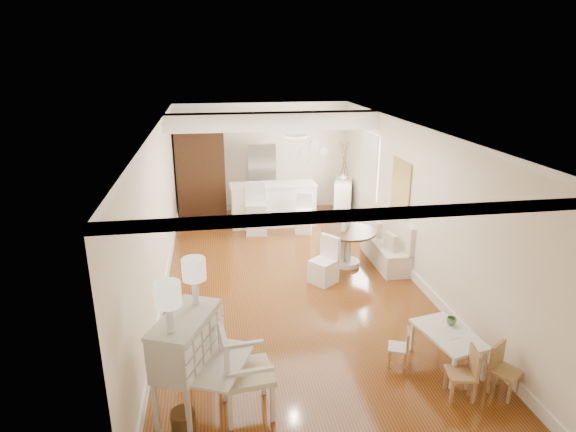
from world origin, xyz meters
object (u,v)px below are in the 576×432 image
object	(u,v)px
breakfast_counter	(273,204)
pantry_cabinet	(201,171)
kids_table	(447,349)
kids_chair_c	(506,371)
kids_chair_b	(398,347)
bar_stool_left	(256,209)
dining_table	(348,248)
fridge	(275,178)
slip_chair_near	(324,260)
sideboard	(343,197)
bar_stool_right	(304,214)
wicker_basket	(183,422)
slip_chair_far	(336,239)
kids_chair_a	(461,373)
gustavian_armchair	(247,371)
secretary_bureau	(188,365)

from	to	relation	value
breakfast_counter	pantry_cabinet	distance (m)	2.11
kids_table	kids_chair_c	world-z (taller)	kids_chair_c
kids_chair_b	bar_stool_left	distance (m)	5.47
kids_chair_b	pantry_cabinet	size ratio (longest dim) A/B	0.24
kids_chair_c	bar_stool_left	distance (m)	6.53
dining_table	fridge	bearing A→B (deg)	104.10
slip_chair_near	bar_stool_left	distance (m)	2.89
kids_table	sideboard	distance (m)	6.52
bar_stool_right	wicker_basket	bearing A→B (deg)	-96.72
wicker_basket	pantry_cabinet	distance (m)	7.78
slip_chair_near	breakfast_counter	size ratio (longest dim) A/B	0.42
bar_stool_right	kids_chair_b	bearing A→B (deg)	-70.90
slip_chair_far	kids_chair_b	bearing A→B (deg)	29.26
slip_chair_near	sideboard	size ratio (longest dim) A/B	0.91
bar_stool_right	dining_table	bearing A→B (deg)	-59.52
kids_chair_a	sideboard	distance (m)	7.14
breakfast_counter	bar_stool_left	distance (m)	0.73
gustavian_armchair	kids_chair_c	distance (m)	3.12
gustavian_armchair	kids_chair_a	distance (m)	2.56
secretary_bureau	bar_stool_right	distance (m)	6.09
kids_table	slip_chair_far	bearing A→B (deg)	99.48
pantry_cabinet	sideboard	bearing A→B (deg)	-8.15
slip_chair_near	pantry_cabinet	world-z (taller)	pantry_cabinet
slip_chair_near	breakfast_counter	xyz separation A→B (m)	(-0.48, 3.27, 0.09)
slip_chair_far	bar_stool_left	world-z (taller)	bar_stool_left
kids_chair_b	fridge	distance (m)	6.94
slip_chair_far	fridge	world-z (taller)	fridge
gustavian_armchair	kids_table	xyz separation A→B (m)	(2.68, 0.45, -0.29)
gustavian_armchair	secretary_bureau	bearing A→B (deg)	73.36
kids_chair_a	fridge	bearing A→B (deg)	-160.33
dining_table	wicker_basket	bearing A→B (deg)	-126.66
pantry_cabinet	fridge	world-z (taller)	pantry_cabinet
sideboard	kids_chair_a	bearing A→B (deg)	-76.04
fridge	kids_table	bearing A→B (deg)	-79.19
kids_chair_a	dining_table	xyz separation A→B (m)	(-0.28, 3.94, 0.03)
kids_chair_a	slip_chair_near	world-z (taller)	slip_chair_near
kids_table	kids_chair_a	xyz separation A→B (m)	(-0.14, -0.62, 0.09)
wicker_basket	kids_chair_b	world-z (taller)	kids_chair_b
kids_chair_a	pantry_cabinet	size ratio (longest dim) A/B	0.29
kids_chair_b	kids_chair_a	bearing A→B (deg)	56.78
kids_chair_b	fridge	bearing A→B (deg)	-151.92
gustavian_armchair	breakfast_counter	size ratio (longest dim) A/B	0.52
breakfast_counter	sideboard	size ratio (longest dim) A/B	2.16
pantry_cabinet	sideboard	xyz separation A→B (m)	(3.60, -0.52, -0.70)
dining_table	bar_stool_left	size ratio (longest dim) A/B	0.92
kids_chair_c	breakfast_counter	xyz separation A→B (m)	(-1.96, 6.60, 0.19)
fridge	bar_stool_left	bearing A→B (deg)	-112.98
kids_table	kids_chair_a	distance (m)	0.64
wicker_basket	pantry_cabinet	bearing A→B (deg)	88.75
kids_chair_b	pantry_cabinet	world-z (taller)	pantry_cabinet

